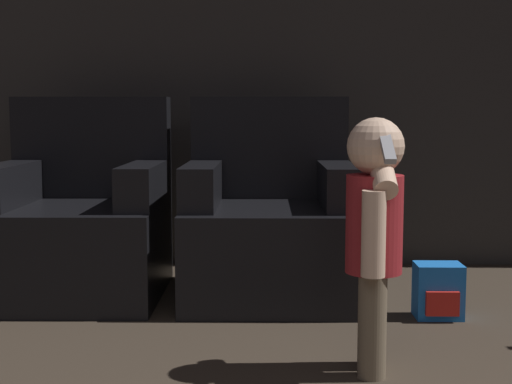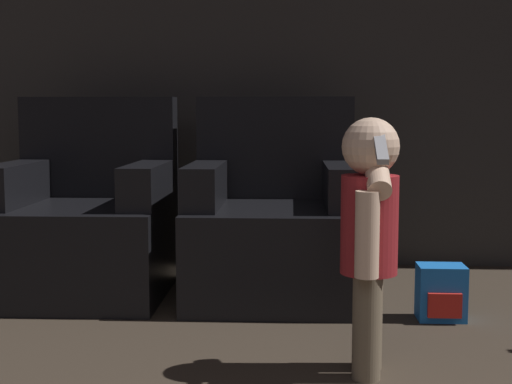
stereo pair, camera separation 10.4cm
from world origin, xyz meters
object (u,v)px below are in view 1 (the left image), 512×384
Objects in this scene: armchair_left at (81,226)px; toy_backpack at (438,291)px; armchair_right at (269,227)px; person_toddler at (375,224)px.

armchair_left is 1.73m from toy_backpack.
toy_backpack is at bearing -28.31° from armchair_right.
armchair_right is 1.11× the size of person_toddler.
armchair_right reaches higher than toy_backpack.
armchair_left is 0.93m from armchair_right.
armchair_left is 4.10× the size of toy_backpack.
person_toddler is at bearing -40.36° from armchair_left.
person_toddler is 0.87m from toy_backpack.
person_toddler is (0.36, -1.06, 0.18)m from armchair_right.
armchair_left reaches higher than toy_backpack.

